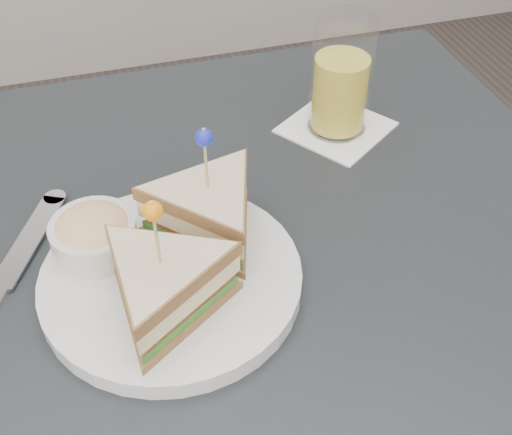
% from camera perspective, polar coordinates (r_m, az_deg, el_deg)
% --- Properties ---
extents(table, '(0.80, 0.80, 0.75)m').
position_cam_1_polar(table, '(0.69, -0.56, -8.39)').
color(table, black).
rests_on(table, ground).
extents(plate_meal, '(0.28, 0.27, 0.15)m').
position_cam_1_polar(plate_meal, '(0.59, -7.25, -3.10)').
color(plate_meal, silver).
rests_on(plate_meal, table).
extents(cutlery_knife, '(0.13, 0.23, 0.01)m').
position_cam_1_polar(cutlery_knife, '(0.66, -21.41, -5.24)').
color(cutlery_knife, white).
rests_on(cutlery_knife, table).
extents(drink_set, '(0.16, 0.16, 0.15)m').
position_cam_1_polar(drink_set, '(0.78, 7.52, 11.76)').
color(drink_set, white).
rests_on(drink_set, table).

